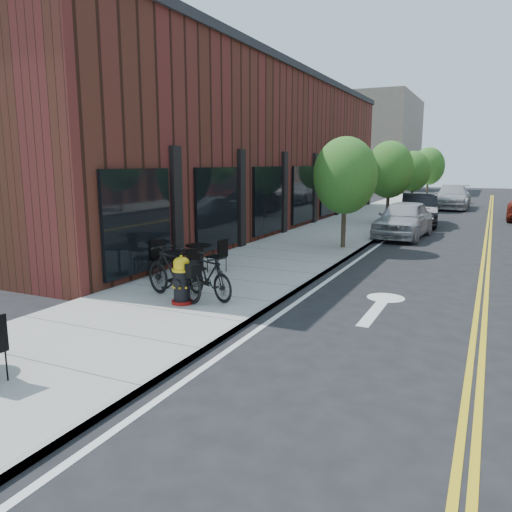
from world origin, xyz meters
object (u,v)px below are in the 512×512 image
Objects in this scene: bistro_set_b at (176,262)px; parked_car_c at (452,197)px; parked_car_a at (404,219)px; fire_hydrant at (182,281)px; bicycle_right at (208,276)px; parked_car_b at (419,210)px; bicycle_left at (173,272)px; bistro_set_c at (199,253)px.

parked_car_c is (4.59, 25.91, 0.18)m from bistro_set_b.
fire_hydrant is at bearing -97.72° from parked_car_a.
parked_car_c is at bearing 17.48° from bicycle_right.
parked_car_b is 10.42m from parked_car_c.
bicycle_left reaches higher than bicycle_right.
parked_car_c is at bearing 103.86° from bistro_set_b.
bistro_set_b is (-0.91, 1.41, -0.11)m from bicycle_left.
bicycle_right reaches higher than bistro_set_b.
parked_car_b is (3.79, 15.52, 0.17)m from bistro_set_b.
bicycle_right is 12.15m from parked_car_a.
bicycle_left is at bearing -61.41° from bistro_set_c.
parked_car_b reaches higher than bicycle_right.
bicycle_left is 1.18× the size of bicycle_right.
bistro_set_b is at bearing -99.52° from parked_car_c.
fire_hydrant is 17.35m from parked_car_b.
fire_hydrant is at bearing -57.09° from bistro_set_c.
bistro_set_c is at bearing 59.54° from bicycle_right.
bistro_set_c is 0.38× the size of parked_car_a.
bicycle_left reaches higher than fire_hydrant.
bicycle_right is 0.36× the size of parked_car_b.
bicycle_right is 27.13m from parked_car_c.
parked_car_a is (3.79, 10.89, 0.17)m from bistro_set_b.
parked_car_b reaches higher than fire_hydrant.
parked_car_b is at bearing -93.87° from parked_car_c.
bistro_set_b is 1.44m from bistro_set_c.
bicycle_left is 0.42× the size of parked_car_b.
parked_car_c is at bearing 85.93° from bistro_set_c.
bistro_set_b is 15.98m from parked_car_b.
parked_car_c reaches higher than bistro_set_c.
parked_car_a is at bearing -172.60° from bicycle_left.
fire_hydrant is at bearing 177.92° from bicycle_right.
bicycle_left reaches higher than bistro_set_b.
bistro_set_b is 26.31m from parked_car_c.
bicycle_left is 1.15× the size of bistro_set_c.
bistro_set_b is 11.54m from parked_car_a.
parked_car_a is (2.88, 12.31, 0.06)m from bicycle_left.
bicycle_right is at bearing -47.30° from bistro_set_c.
bistro_set_b is at bearing -111.49° from parked_car_b.
parked_car_b is at bearing 64.32° from fire_hydrant.
bicycle_right is 1.89m from bistro_set_b.
bicycle_right is at bearing -9.97° from bistro_set_b.
bicycle_right is 16.72m from parked_car_b.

